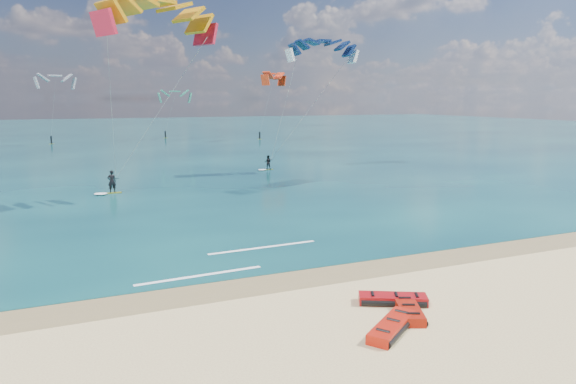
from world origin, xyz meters
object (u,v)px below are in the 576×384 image
object	(u,v)px
packed_kite_mid	(393,303)
kitesurfer_far	(296,99)
packed_kite_right	(409,315)
kitesurfer_main	(134,92)
packed_kite_left	(392,331)

from	to	relation	value
packed_kite_mid	kitesurfer_far	xyz separation A→B (m)	(11.28, 35.49, 7.87)
packed_kite_right	kitesurfer_far	xyz separation A→B (m)	(11.36, 36.66, 7.87)
kitesurfer_main	kitesurfer_far	distance (m)	20.54
packed_kite_mid	kitesurfer_main	world-z (taller)	kitesurfer_main
kitesurfer_far	packed_kite_left	bearing A→B (deg)	-120.72
packed_kite_right	kitesurfer_main	distance (m)	28.63
packed_kite_mid	kitesurfer_main	xyz separation A→B (m)	(-6.61, 25.41, 8.40)
kitesurfer_main	kitesurfer_far	size ratio (longest dim) A/B	1.07
kitesurfer_main	kitesurfer_far	world-z (taller)	kitesurfer_main
packed_kite_mid	kitesurfer_far	bearing A→B (deg)	99.32
kitesurfer_far	kitesurfer_main	bearing A→B (deg)	-162.62
packed_kite_left	kitesurfer_main	bearing A→B (deg)	64.89
packed_kite_left	packed_kite_mid	size ratio (longest dim) A/B	1.05
kitesurfer_main	kitesurfer_far	xyz separation A→B (m)	(17.89, 10.08, -0.53)
packed_kite_left	kitesurfer_main	world-z (taller)	kitesurfer_main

